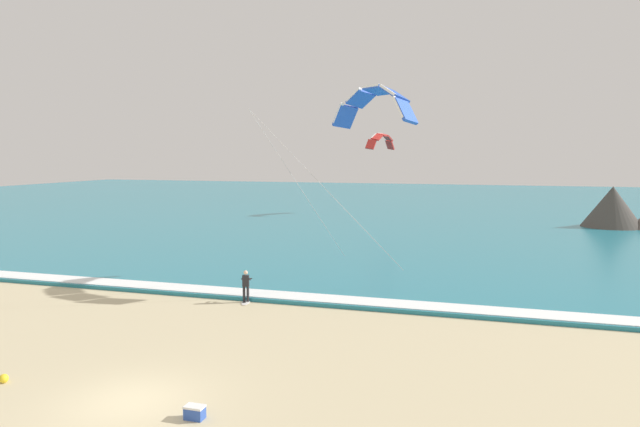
{
  "coord_description": "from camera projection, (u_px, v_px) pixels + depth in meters",
  "views": [
    {
      "loc": [
        10.71,
        -14.99,
        7.69
      ],
      "look_at": [
        1.19,
        16.47,
        4.33
      ],
      "focal_mm": 32.68,
      "sensor_mm": 36.0,
      "label": 1
    }
  ],
  "objects": [
    {
      "name": "cooler_box",
      "position": [
        195.0,
        412.0,
        16.95
      ],
      "size": [
        0.58,
        0.38,
        0.4
      ],
      "color": "#2D51B2",
      "rests_on": "ground"
    },
    {
      "name": "surf_foam",
      "position": [
        282.0,
        295.0,
        30.94
      ],
      "size": [
        200.0,
        1.63,
        0.04
      ],
      "primitive_type": "cube",
      "color": "white",
      "rests_on": "sea"
    },
    {
      "name": "kite_primary",
      "position": [
        375.0,
        102.0,
        33.99
      ],
      "size": [
        8.07,
        8.66,
        10.51
      ],
      "color": "blue"
    },
    {
      "name": "surfboard",
      "position": [
        246.0,
        302.0,
        30.3
      ],
      "size": [
        0.76,
        1.46,
        0.09
      ],
      "color": "white",
      "rests_on": "ground"
    },
    {
      "name": "kite_distant",
      "position": [
        381.0,
        140.0,
        72.81
      ],
      "size": [
        2.78,
        5.79,
        2.13
      ],
      "color": "red"
    },
    {
      "name": "ground_plane",
      "position": [
        131.0,
        402.0,
        18.14
      ],
      "size": [
        200.0,
        200.0,
        0.0
      ],
      "primitive_type": "plane",
      "color": "#C6B78E"
    },
    {
      "name": "beach_ball",
      "position": [
        4.0,
        378.0,
        19.62
      ],
      "size": [
        0.31,
        0.31,
        0.31
      ],
      "primitive_type": "sphere",
      "color": "yellow",
      "rests_on": "ground"
    },
    {
      "name": "sea",
      "position": [
        420.0,
        205.0,
        87.14
      ],
      "size": [
        200.0,
        120.0,
        0.2
      ],
      "primitive_type": "cube",
      "color": "teal",
      "rests_on": "ground"
    },
    {
      "name": "headland_right",
      "position": [
        631.0,
        213.0,
        59.5
      ],
      "size": [
        10.36,
        6.6,
        4.4
      ],
      "color": "#56514C",
      "rests_on": "ground"
    },
    {
      "name": "kitesurfer",
      "position": [
        246.0,
        285.0,
        30.23
      ],
      "size": [
        0.6,
        0.6,
        1.69
      ],
      "color": "#232328",
      "rests_on": "ground"
    }
  ]
}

